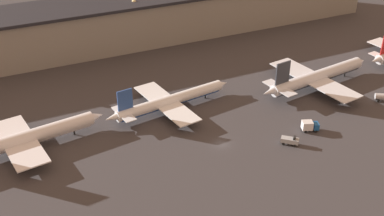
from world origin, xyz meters
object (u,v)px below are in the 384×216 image
airplane_1 (24,139)px  airplane_2 (170,101)px  airplane_3 (317,77)px  service_vehicle_4 (290,140)px  service_vehicle_5 (310,126)px

airplane_1 → airplane_2: size_ratio=1.05×
airplane_1 → airplane_3: airplane_1 is taller
airplane_1 → airplane_3: size_ratio=0.97×
airplane_2 → airplane_3: 53.70m
airplane_1 → service_vehicle_4: 75.92m
airplane_3 → service_vehicle_4: size_ratio=9.66×
airplane_3 → service_vehicle_5: size_ratio=8.89×
airplane_2 → airplane_3: size_ratio=0.92×
airplane_2 → service_vehicle_5: size_ratio=8.16×
airplane_2 → service_vehicle_5: bearing=-49.8°
airplane_1 → airplane_2: (46.06, 3.37, -0.51)m
airplane_2 → service_vehicle_4: 40.91m
service_vehicle_5 → airplane_3: bearing=69.6°
airplane_1 → airplane_3: 99.34m
airplane_3 → airplane_1: bearing=169.9°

